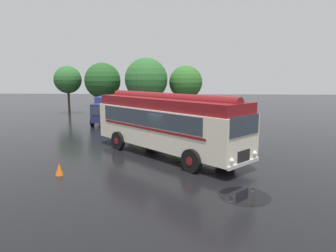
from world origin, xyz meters
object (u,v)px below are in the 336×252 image
vintage_bus (167,122)px  traffic_cone (59,169)px  car_mid_left (172,115)px  car_mid_right (201,115)px  box_van (108,108)px  car_near_left (141,115)px  car_far_right (234,116)px

vintage_bus → traffic_cone: vintage_bus is taller
car_mid_left → car_mid_right: 2.80m
box_van → traffic_cone: size_ratio=10.64×
car_mid_right → car_mid_left: bearing=-174.4°
car_mid_left → box_van: size_ratio=0.74×
car_near_left → car_mid_left: (2.84, 0.45, 0.00)m
car_mid_right → traffic_cone: 16.99m
car_far_right → car_mid_right: bearing=161.9°
traffic_cone → box_van: bearing=96.4°
vintage_bus → car_far_right: (5.43, 10.64, -1.05)m
car_near_left → car_mid_right: 5.67m
car_mid_left → traffic_cone: (-4.36, -15.13, -0.57)m
vintage_bus → box_van: 13.31m
car_far_right → box_van: 11.80m
vintage_bus → car_near_left: 11.33m
car_mid_left → car_mid_right: size_ratio=1.00×
car_near_left → car_mid_left: bearing=9.0°
car_near_left → car_mid_left: 2.87m
car_near_left → car_far_right: (8.50, -0.22, 0.00)m
traffic_cone → car_far_right: bearing=55.3°
car_far_right → traffic_cone: 17.60m
car_near_left → traffic_cone: bearing=-95.9°
car_mid_right → traffic_cone: size_ratio=7.87×
car_mid_left → car_mid_right: same height
box_van → car_mid_left: bearing=-3.8°
vintage_bus → box_van: (-6.31, 11.71, -0.53)m
box_van → car_far_right: bearing=-5.2°
vintage_bus → car_near_left: bearing=105.7°
traffic_cone → vintage_bus: bearing=39.8°
box_van → traffic_cone: box_van is taller
vintage_bus → box_van: size_ratio=1.53×
vintage_bus → car_mid_left: bearing=91.1°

